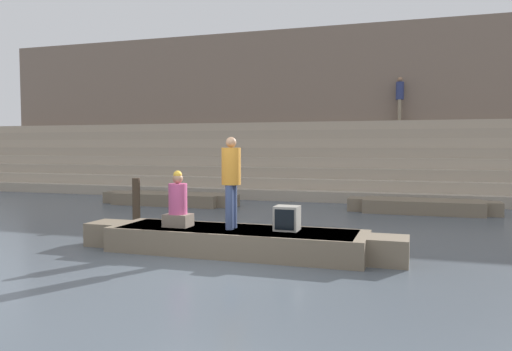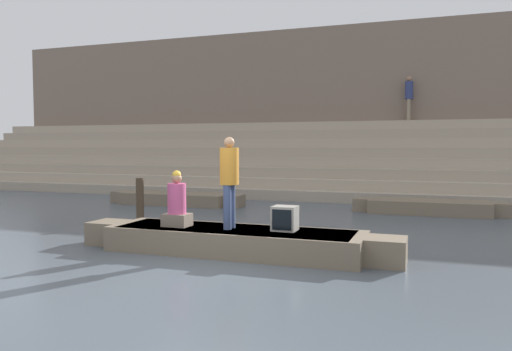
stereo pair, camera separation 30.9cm
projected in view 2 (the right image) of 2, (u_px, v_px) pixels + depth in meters
The scene contains 11 objects.
ground_plane at pixel (198, 270), 7.83m from camera, with size 120.00×120.00×0.00m, color #4C5660.
ghat_steps at pixel (341, 168), 19.94m from camera, with size 36.00×4.91×2.98m.
back_wall at pixel (351, 110), 21.99m from camera, with size 34.20×1.28×7.12m.
rowboat_main at pixel (234, 240), 9.07m from camera, with size 6.04×1.41×0.45m.
person_standing at pixel (229, 176), 9.01m from camera, with size 0.35×0.35×1.66m.
person_rowing at pixel (177, 204), 9.32m from camera, with size 0.49×0.38×1.05m.
tv_set at pixel (285, 218), 8.84m from camera, with size 0.43×0.39×0.44m.
moored_boat_shore at pixel (176, 198), 16.59m from camera, with size 4.68×1.31×0.38m.
moored_boat_distant at pixel (428, 206), 14.35m from camera, with size 4.24×1.31×0.38m.
mooring_post at pixel (140, 201), 12.53m from camera, with size 0.19×0.19×1.15m, color #473828.
person_on_steps at pixel (409, 95), 20.28m from camera, with size 0.32×0.32×1.79m.
Camera 2 is at (3.46, -6.97, 1.96)m, focal length 35.00 mm.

